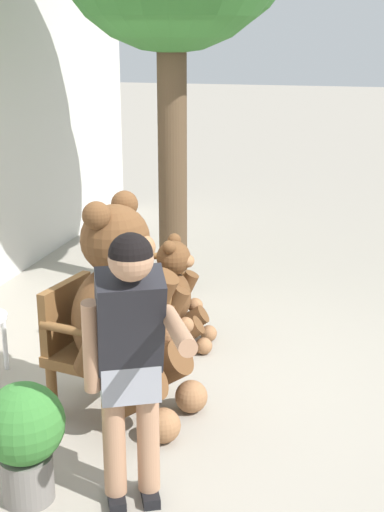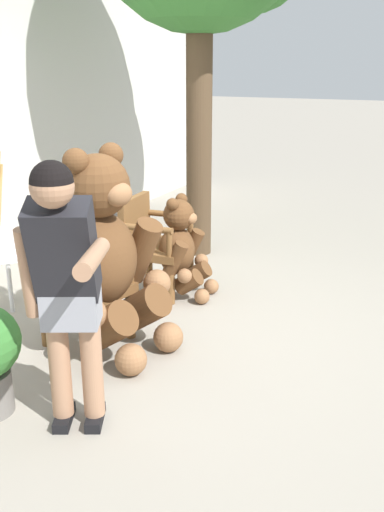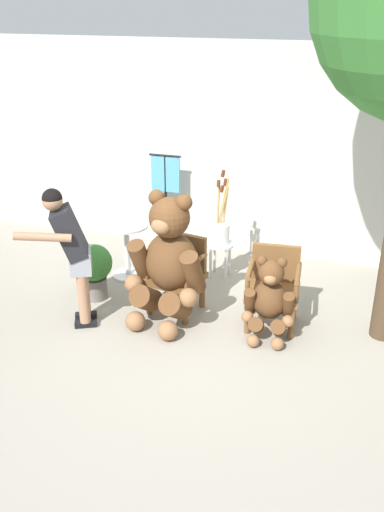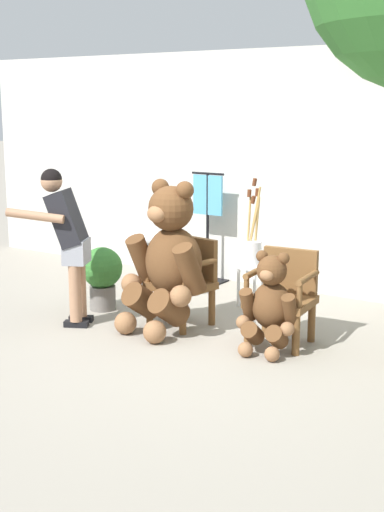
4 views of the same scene
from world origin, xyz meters
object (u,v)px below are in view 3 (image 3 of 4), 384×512
Objects in this scene: teddy_bear_large at (168,261)px; brush_bucket at (221,229)px; person_visitor at (71,247)px; wooden_chair_left at (178,272)px; potted_plant at (94,268)px; teddy_bear_small at (269,299)px; round_side_table at (127,244)px; wooden_chair_right at (273,285)px; white_stool at (220,251)px; clothing_display_stand at (166,200)px.

teddy_bear_large is 1.22m from brush_bucket.
person_visitor reaches higher than teddy_bear_large.
wooden_chair_left is 1.26× the size of potted_plant.
teddy_bear_small is 1.33× the size of potted_plant.
brush_bucket is 1.30× the size of round_side_table.
round_side_table reaches higher than potted_plant.
wooden_chair_right is 2.10m from potted_plant.
person_visitor is 1.66× the size of brush_bucket.
person_visitor is at bearing -93.87° from round_side_table.
teddy_bear_small reaches higher than potted_plant.
wooden_chair_left is 1.24m from person_visitor.
teddy_bear_large is at bearing -95.56° from wooden_chair_left.
teddy_bear_large is 1.56× the size of brush_bucket.
teddy_bear_small is at bearing -6.20° from potted_plant.
teddy_bear_small is 1.26× the size of round_side_table.
wooden_chair_right is 0.29m from teddy_bear_small.
teddy_bear_large reaches higher than round_side_table.
potted_plant is at bearing 173.80° from teddy_bear_small.
brush_bucket is at bearing 93.07° from white_stool.
teddy_bear_small is (1.12, -0.03, -0.27)m from teddy_bear_large.
brush_bucket is (-0.84, 1.22, 0.20)m from teddy_bear_small.
person_visitor is 2.17× the size of round_side_table.
wooden_chair_left is 1.05m from round_side_table.
teddy_bear_small reaches higher than wooden_chair_right.
wooden_chair_left is 1.19× the size of round_side_table.
wooden_chair_right is 0.92× the size of brush_bucket.
person_visitor is at bearing -83.77° from potted_plant.
white_stool is at bearing -86.93° from brush_bucket.
round_side_table is at bearing 86.13° from person_visitor.
clothing_display_stand is (-0.67, 1.82, 0.00)m from teddy_bear_large.
round_side_table is at bearing 146.43° from wooden_chair_left.
white_stool is (1.21, 1.57, -0.57)m from person_visitor.
white_stool is (0.28, 1.19, -0.36)m from teddy_bear_large.
wooden_chair_left is at bearing -65.96° from clothing_display_stand.
white_stool is at bearing -33.75° from clothing_display_stand.
teddy_bear_large is at bearing -69.75° from clothing_display_stand.
person_visitor is 2.29× the size of potted_plant.
potted_plant is (-0.15, -0.64, -0.05)m from round_side_table.
teddy_bear_large is 3.19× the size of white_stool.
teddy_bear_small is 2.59m from clothing_display_stand.
teddy_bear_small is at bearing -55.50° from brush_bucket.
potted_plant reaches higher than white_stool.
white_stool is 1.20m from clothing_display_stand.
clothing_display_stand reaches higher than white_stool.
teddy_bear_small reaches higher than round_side_table.
wooden_chair_right is at bearing -41.28° from clothing_display_stand.
clothing_display_stand is (-0.70, 1.56, 0.26)m from wooden_chair_left.
teddy_bear_small is 0.58× the size of person_visitor.
teddy_bear_small reaches higher than wooden_chair_left.
teddy_bear_large is 1.03m from person_visitor.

